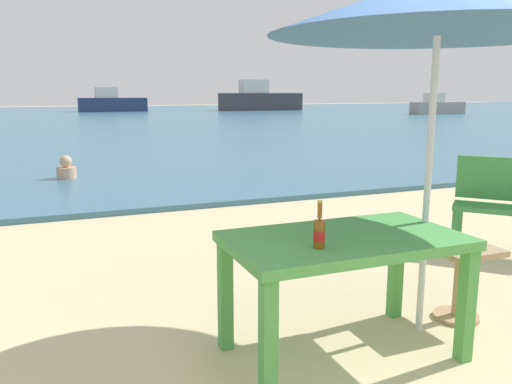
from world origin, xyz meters
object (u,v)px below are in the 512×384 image
beer_bottle_amber (319,231)px  boat_fishing_trawler (112,103)px  swimmer_person (66,169)px  boat_sailboat (260,99)px  picnic_table_green (344,253)px  patio_umbrella (439,5)px  side_table_wood (460,271)px  boat_ferry (437,106)px

beer_bottle_amber → boat_fishing_trawler: (3.40, 39.03, -0.11)m
swimmer_person → boat_sailboat: bearing=62.0°
picnic_table_green → patio_umbrella: size_ratio=0.61×
boat_sailboat → boat_fishing_trawler: bearing=172.1°
swimmer_person → side_table_wood: bearing=-71.4°
patio_umbrella → side_table_wood: (0.37, 0.05, -1.76)m
patio_umbrella → boat_fishing_trawler: 38.88m
picnic_table_green → swimmer_person: bearing=100.6°
beer_bottle_amber → boat_sailboat: (14.96, 37.42, 0.11)m
picnic_table_green → patio_umbrella: patio_umbrella is taller
beer_bottle_amber → boat_sailboat: 40.30m
swimmer_person → boat_ferry: boat_ferry is taller
boat_ferry → swimmer_person: bearing=-142.3°
swimmer_person → boat_ferry: 31.19m
side_table_wood → boat_sailboat: size_ratio=0.08×
beer_bottle_amber → side_table_wood: size_ratio=0.49×
boat_fishing_trawler → boat_ferry: bearing=-32.0°
beer_bottle_amber → side_table_wood: (1.30, 0.30, -0.50)m
patio_umbrella → side_table_wood: patio_umbrella is taller
swimmer_person → boat_fishing_trawler: 32.03m
picnic_table_green → patio_umbrella: bearing=7.5°
patio_umbrella → boat_sailboat: (14.03, 37.18, -1.16)m
patio_umbrella → boat_fishing_trawler: (2.47, 38.78, -1.38)m
beer_bottle_amber → boat_sailboat: bearing=68.2°
picnic_table_green → patio_umbrella: 1.61m
swimmer_person → boat_fishing_trawler: bearing=82.0°
picnic_table_green → side_table_wood: picnic_table_green is taller
beer_bottle_amber → patio_umbrella: patio_umbrella is taller
picnic_table_green → boat_ferry: size_ratio=0.36×
boat_sailboat → boat_ferry: boat_sailboat is taller
patio_umbrella → boat_sailboat: size_ratio=0.34×
boat_fishing_trawler → boat_sailboat: (11.56, -1.60, 0.22)m
beer_bottle_amber → patio_umbrella: size_ratio=0.12×
beer_bottle_amber → patio_umbrella: bearing=15.0°
swimmer_person → boat_ferry: size_ratio=0.10×
patio_umbrella → swimmer_person: (-2.00, 7.07, -1.88)m
side_table_wood → boat_sailboat: 39.57m
picnic_table_green → beer_bottle_amber: size_ratio=5.28×
boat_sailboat → patio_umbrella: bearing=-110.7°
boat_sailboat → swimmer_person: bearing=-118.0°
side_table_wood → boat_ferry: boat_ferry is taller
picnic_table_green → side_table_wood: 1.08m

